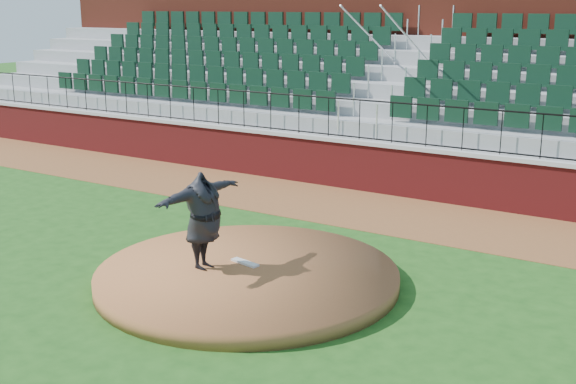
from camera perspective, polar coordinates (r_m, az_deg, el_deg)
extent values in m
plane|color=#1B4A15|center=(12.52, -3.71, -7.23)|extent=(90.00, 90.00, 0.00)
cube|color=brown|center=(16.94, 7.08, -1.46)|extent=(34.00, 3.20, 0.01)
cube|color=maroon|center=(18.22, 9.30, 1.51)|extent=(34.00, 0.35, 1.20)
cube|color=#B7B7B7|center=(18.08, 9.38, 3.52)|extent=(34.00, 0.45, 0.10)
cube|color=maroon|center=(23.04, 15.04, 9.31)|extent=(34.00, 0.50, 5.50)
cylinder|color=brown|center=(12.53, -3.19, -6.59)|extent=(5.15, 5.15, 0.25)
cube|color=silver|center=(12.74, -3.38, -5.53)|extent=(0.59, 0.24, 0.04)
imported|color=black|center=(12.34, -6.63, -2.25)|extent=(0.60, 2.08, 1.69)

